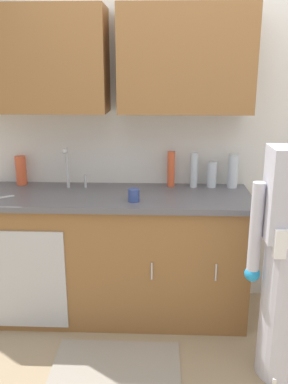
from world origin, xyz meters
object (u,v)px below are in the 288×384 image
bottle_water_tall (194,170)px  bottle_soap (21,170)px  bottle_water_short (171,169)px  cup_by_sink (134,195)px  bottle_dish_liquid (233,171)px  sink (70,195)px  bottle_cleaner_spray (212,174)px

bottle_water_tall → bottle_soap: 1.32m
bottle_water_tall → bottle_water_short: 0.17m
bottle_water_tall → cup_by_sink: (-0.43, -0.38, -0.09)m
bottle_dish_liquid → bottle_soap: bearing=179.3°
bottle_dish_liquid → cup_by_sink: bottle_dish_liquid is taller
sink → bottle_water_short: 0.77m
bottle_water_short → bottle_cleaner_spray: bottle_water_short is taller
bottle_soap → bottle_cleaner_spray: bottle_soap is taller
sink → bottle_dish_liquid: 1.21m
bottle_soap → cup_by_sink: (0.89, -0.40, -0.07)m
bottle_water_short → sink: bearing=-163.5°
sink → bottle_soap: bearing=152.2°
bottle_water_tall → sink: bearing=-167.6°
bottle_soap → bottle_water_tall: bearing=-1.0°
sink → bottle_water_short: bearing=16.5°
bottle_dish_liquid → bottle_water_tall: bearing=-179.2°
sink → bottle_dish_liquid: size_ratio=1.99×
bottle_dish_liquid → bottle_cleaner_spray: 0.16m
bottle_dish_liquid → cup_by_sink: 0.81m
bottle_water_short → cup_by_sink: bearing=-122.9°
bottle_dish_liquid → cup_by_sink: bearing=-152.0°
sink → bottle_water_tall: bearing=12.4°
bottle_soap → cup_by_sink: size_ratio=2.54×
bottle_water_short → bottle_soap: bearing=179.8°
bottle_water_short → cup_by_sink: 0.48m
bottle_soap → bottle_water_short: 1.15m
sink → bottle_water_tall: sink is taller
bottle_cleaner_spray → cup_by_sink: size_ratio=2.25×
bottle_dish_liquid → bottle_water_short: 0.46m
sink → bottle_soap: sink is taller
bottle_water_short → bottle_water_tall: bearing=-6.2°
bottle_soap → bottle_dish_liquid: (1.60, -0.02, 0.02)m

